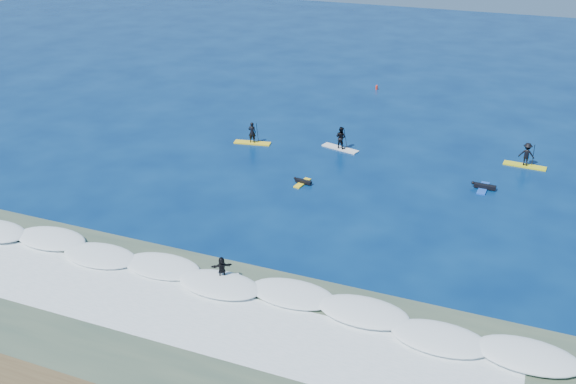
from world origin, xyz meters
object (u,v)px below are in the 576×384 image
at_px(sup_paddler_left, 252,136).
at_px(prone_paddler_near, 302,182).
at_px(sup_paddler_right, 526,156).
at_px(marker_buoy, 377,87).
at_px(sup_paddler_center, 341,139).
at_px(wave_surfer, 222,269).
at_px(prone_paddler_far, 484,187).

height_order(sup_paddler_left, prone_paddler_near, sup_paddler_left).
bearing_deg(sup_paddler_right, marker_buoy, 139.63).
height_order(sup_paddler_left, sup_paddler_right, sup_paddler_right).
distance_m(sup_paddler_right, prone_paddler_near, 17.76).
bearing_deg(sup_paddler_center, wave_surfer, -75.32).
relative_size(sup_paddler_right, wave_surfer, 1.75).
height_order(prone_paddler_near, wave_surfer, wave_surfer).
bearing_deg(sup_paddler_left, marker_buoy, 63.17).
distance_m(sup_paddler_center, sup_paddler_right, 14.62).
xyz_separation_m(sup_paddler_center, marker_buoy, (-1.54, 17.62, -0.59)).
height_order(sup_paddler_left, prone_paddler_far, sup_paddler_left).
bearing_deg(marker_buoy, prone_paddler_far, -57.41).
bearing_deg(prone_paddler_near, sup_paddler_center, 4.81).
height_order(sup_paddler_center, wave_surfer, sup_paddler_center).
relative_size(prone_paddler_far, marker_buoy, 3.89).
xyz_separation_m(sup_paddler_center, sup_paddler_right, (14.49, 1.92, 0.03)).
bearing_deg(marker_buoy, prone_paddler_near, -87.68).
height_order(prone_paddler_far, marker_buoy, marker_buoy).
bearing_deg(prone_paddler_far, wave_surfer, 148.70).
bearing_deg(sup_paddler_left, sup_paddler_right, -0.95).
xyz_separation_m(sup_paddler_left, marker_buoy, (5.79, 19.19, -0.43)).
relative_size(sup_paddler_left, sup_paddler_right, 0.98).
distance_m(sup_paddler_right, wave_surfer, 27.33).
bearing_deg(prone_paddler_near, prone_paddler_far, -63.30).
xyz_separation_m(sup_paddler_center, prone_paddler_far, (11.96, -3.50, -0.68)).
height_order(sup_paddler_right, prone_paddler_far, sup_paddler_right).
xyz_separation_m(sup_paddler_right, marker_buoy, (-16.03, 15.70, -0.63)).
bearing_deg(prone_paddler_near, wave_surfer, -169.69).
height_order(sup_paddler_left, wave_surfer, sup_paddler_left).
xyz_separation_m(sup_paddler_center, prone_paddler_near, (-0.52, -7.54, -0.71)).
distance_m(sup_paddler_right, marker_buoy, 22.44).
height_order(prone_paddler_near, marker_buoy, marker_buoy).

